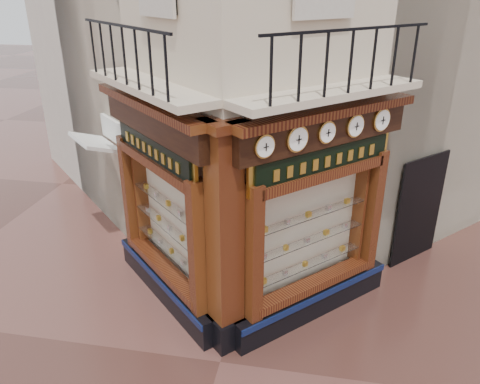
% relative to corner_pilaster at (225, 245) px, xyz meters
% --- Properties ---
extents(ground, '(80.00, 80.00, 0.00)m').
position_rel_corner_pilaster_xyz_m(ground, '(0.00, -0.50, -1.95)').
color(ground, '#492922').
rests_on(ground, ground).
extents(shopfront_left, '(2.86, 2.86, 3.98)m').
position_rel_corner_pilaster_xyz_m(shopfront_left, '(-1.41, 1.07, 0.03)').
color(shopfront_left, black).
rests_on(shopfront_left, ground).
extents(shopfront_right, '(2.86, 2.86, 3.98)m').
position_rel_corner_pilaster_xyz_m(shopfront_right, '(1.41, 1.07, 0.03)').
color(shopfront_right, black).
rests_on(shopfront_right, ground).
extents(corner_pilaster, '(0.85, 0.85, 3.98)m').
position_rel_corner_pilaster_xyz_m(corner_pilaster, '(0.00, 0.00, 0.00)').
color(corner_pilaster, black).
rests_on(corner_pilaster, ground).
extents(balcony, '(5.94, 2.97, 1.03)m').
position_rel_corner_pilaster_xyz_m(balcony, '(0.00, 0.99, 2.27)').
color(balcony, beige).
rests_on(balcony, ground).
extents(clock_a, '(0.29, 0.29, 0.35)m').
position_rel_corner_pilaster_xyz_m(clock_a, '(0.60, -0.00, 1.67)').
color(clock_a, gold).
rests_on(clock_a, ground).
extents(clock_b, '(0.33, 0.33, 0.41)m').
position_rel_corner_pilaster_xyz_m(clock_b, '(1.03, 0.43, 1.67)').
color(clock_b, gold).
rests_on(clock_b, ground).
extents(clock_c, '(0.29, 0.29, 0.36)m').
position_rel_corner_pilaster_xyz_m(clock_c, '(1.46, 0.86, 1.67)').
color(clock_c, gold).
rests_on(clock_c, ground).
extents(clock_d, '(0.31, 0.31, 0.39)m').
position_rel_corner_pilaster_xyz_m(clock_d, '(1.91, 1.30, 1.67)').
color(clock_d, gold).
rests_on(clock_d, ground).
extents(clock_e, '(0.32, 0.32, 0.40)m').
position_rel_corner_pilaster_xyz_m(clock_e, '(2.36, 1.76, 1.67)').
color(clock_e, gold).
rests_on(clock_e, ground).
extents(awning, '(1.45, 1.45, 0.31)m').
position_rel_corner_pilaster_xyz_m(awning, '(-3.51, 2.80, -1.95)').
color(awning, white).
rests_on(awning, ground).
extents(signboard_left, '(2.11, 2.11, 0.57)m').
position_rel_corner_pilaster_xyz_m(signboard_left, '(-1.46, 1.01, 1.15)').
color(signboard_left, gold).
rests_on(signboard_left, ground).
extents(signboard_right, '(2.21, 2.21, 0.59)m').
position_rel_corner_pilaster_xyz_m(signboard_right, '(1.46, 1.01, 1.15)').
color(signboard_right, gold).
rests_on(signboard_right, ground).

